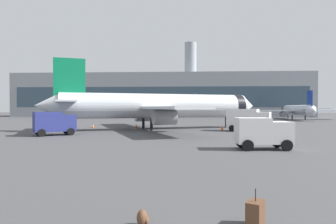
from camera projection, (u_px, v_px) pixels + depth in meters
airplane_at_gate at (158, 106)px, 47.09m from camera, size 34.24×31.41×10.50m
airplane_taxiing at (297, 110)px, 85.06m from camera, size 23.65×26.24×7.71m
service_truck at (54, 122)px, 36.81m from camera, size 5.19×4.57×2.90m
fuel_truck at (248, 119)px, 43.18m from camera, size 6.46×4.47×3.20m
cargo_van at (262, 132)px, 24.49m from camera, size 4.51×2.55×2.60m
safety_cone_near at (93, 126)px, 50.95m from camera, size 0.44×0.44×0.60m
safety_cone_mid at (222, 127)px, 45.42m from camera, size 0.44×0.44×0.83m
safety_cone_far at (136, 126)px, 48.44m from camera, size 0.44×0.44×0.77m
rolling_suitcase at (255, 213)px, 8.63m from camera, size 0.66×0.75×1.10m
traveller_backpack at (143, 218)px, 8.66m from camera, size 0.36×0.40×0.48m
terminal_building at (162, 95)px, 112.96m from camera, size 107.19×19.55×27.77m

